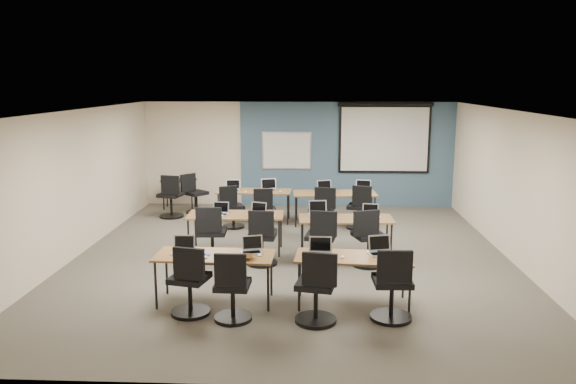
{
  "coord_description": "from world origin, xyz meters",
  "views": [
    {
      "loc": [
        0.4,
        -9.99,
        3.21
      ],
      "look_at": [
        -0.08,
        0.4,
        1.16
      ],
      "focal_mm": 35.0,
      "sensor_mm": 36.0,
      "label": 1
    }
  ],
  "objects_px": {
    "task_chair_9": "(265,214)",
    "laptop_9": "(268,188)",
    "whiteboard": "(287,151)",
    "task_chair_1": "(232,292)",
    "task_chair_6": "(321,243)",
    "task_chair_8": "(232,210)",
    "training_table_back_right": "(335,195)",
    "laptop_1": "(252,248)",
    "projector_screen": "(385,134)",
    "utility_table": "(179,184)",
    "laptop_6": "(318,211)",
    "task_chair_7": "(368,242)",
    "training_table_mid_right": "(346,221)",
    "laptop_5": "(258,212)",
    "training_table_front_left": "(215,258)",
    "task_chair_3": "(392,290)",
    "training_table_back_left": "(254,193)",
    "training_table_front_right": "(353,260)",
    "laptop_10": "(324,189)",
    "laptop_4": "(220,212)",
    "task_chair_4": "(212,238)",
    "spare_chair_a": "(194,197)",
    "laptop_0": "(183,248)",
    "task_chair_11": "(359,211)",
    "task_chair_0": "(190,286)",
    "laptop_3": "(380,249)",
    "task_chair_5": "(262,242)",
    "laptop_7": "(371,213)",
    "spare_chair_b": "(171,200)",
    "task_chair_10": "(323,214)",
    "laptop_11": "(364,189)",
    "training_table_mid_left": "(236,216)",
    "task_chair_2": "(317,293)",
    "laptop_8": "(233,188)"
  },
  "relations": [
    {
      "from": "training_table_back_right",
      "to": "laptop_6",
      "type": "xyz_separation_m",
      "value": [
        -0.4,
        -2.15,
        0.11
      ]
    },
    {
      "from": "training_table_back_right",
      "to": "laptop_4",
      "type": "height_order",
      "value": "laptop_4"
    },
    {
      "from": "laptop_11",
      "to": "spare_chair_a",
      "type": "xyz_separation_m",
      "value": [
        -4.08,
        0.78,
        -0.38
      ]
    },
    {
      "from": "laptop_5",
      "to": "spare_chair_b",
      "type": "bearing_deg",
      "value": 150.51
    },
    {
      "from": "task_chair_6",
      "to": "task_chair_8",
      "type": "distance_m",
      "value": 3.23
    },
    {
      "from": "laptop_5",
      "to": "task_chair_1",
      "type": "bearing_deg",
      "value": -71.86
    },
    {
      "from": "laptop_0",
      "to": "laptop_6",
      "type": "relative_size",
      "value": 0.92
    },
    {
      "from": "laptop_5",
      "to": "spare_chair_a",
      "type": "distance_m",
      "value": 3.71
    },
    {
      "from": "training_table_back_left",
      "to": "task_chair_6",
      "type": "relative_size",
      "value": 1.63
    },
    {
      "from": "task_chair_7",
      "to": "task_chair_3",
      "type": "bearing_deg",
      "value": -105.94
    },
    {
      "from": "training_table_mid_right",
      "to": "laptop_4",
      "type": "height_order",
      "value": "laptop_4"
    },
    {
      "from": "whiteboard",
      "to": "task_chair_1",
      "type": "distance_m",
      "value": 7.38
    },
    {
      "from": "training_table_mid_right",
      "to": "task_chair_10",
      "type": "height_order",
      "value": "task_chair_10"
    },
    {
      "from": "laptop_7",
      "to": "spare_chair_b",
      "type": "relative_size",
      "value": 0.28
    },
    {
      "from": "task_chair_1",
      "to": "laptop_11",
      "type": "distance_m",
      "value": 5.98
    },
    {
      "from": "laptop_5",
      "to": "task_chair_7",
      "type": "relative_size",
      "value": 0.29
    },
    {
      "from": "task_chair_3",
      "to": "task_chair_6",
      "type": "bearing_deg",
      "value": 110.51
    },
    {
      "from": "training_table_front_right",
      "to": "laptop_10",
      "type": "distance_m",
      "value": 4.84
    },
    {
      "from": "training_table_mid_right",
      "to": "laptop_3",
      "type": "height_order",
      "value": "laptop_3"
    },
    {
      "from": "task_chair_1",
      "to": "task_chair_5",
      "type": "distance_m",
      "value": 2.4
    },
    {
      "from": "training_table_back_left",
      "to": "task_chair_8",
      "type": "height_order",
      "value": "task_chair_8"
    },
    {
      "from": "task_chair_9",
      "to": "laptop_9",
      "type": "bearing_deg",
      "value": 81.3
    },
    {
      "from": "task_chair_5",
      "to": "training_table_back_right",
      "type": "bearing_deg",
      "value": 68.15
    },
    {
      "from": "training_table_back_right",
      "to": "laptop_7",
      "type": "xyz_separation_m",
      "value": [
        0.59,
        -2.24,
        0.1
      ]
    },
    {
      "from": "training_table_back_left",
      "to": "task_chair_8",
      "type": "bearing_deg",
      "value": -122.0
    },
    {
      "from": "training_table_front_right",
      "to": "spare_chair_a",
      "type": "bearing_deg",
      "value": 125.93
    },
    {
      "from": "projector_screen",
      "to": "laptop_7",
      "type": "distance_m",
      "value": 4.34
    },
    {
      "from": "task_chair_1",
      "to": "laptop_10",
      "type": "distance_m",
      "value": 5.67
    },
    {
      "from": "task_chair_2",
      "to": "laptop_8",
      "type": "bearing_deg",
      "value": 120.05
    },
    {
      "from": "laptop_1",
      "to": "laptop_11",
      "type": "bearing_deg",
      "value": 49.69
    },
    {
      "from": "laptop_6",
      "to": "task_chair_7",
      "type": "relative_size",
      "value": 0.33
    },
    {
      "from": "projector_screen",
      "to": "training_table_front_left",
      "type": "xyz_separation_m",
      "value": [
        -3.23,
        -6.62,
        -1.2
      ]
    },
    {
      "from": "task_chair_4",
      "to": "laptop_11",
      "type": "height_order",
      "value": "task_chair_4"
    },
    {
      "from": "training_table_front_left",
      "to": "utility_table",
      "type": "bearing_deg",
      "value": 109.98
    },
    {
      "from": "training_table_mid_left",
      "to": "task_chair_4",
      "type": "height_order",
      "value": "task_chair_4"
    },
    {
      "from": "training_table_mid_right",
      "to": "laptop_0",
      "type": "xyz_separation_m",
      "value": [
        -2.52,
        -2.23,
        0.11
      ]
    },
    {
      "from": "training_table_back_left",
      "to": "task_chair_9",
      "type": "bearing_deg",
      "value": -69.25
    },
    {
      "from": "laptop_3",
      "to": "utility_table",
      "type": "height_order",
      "value": "laptop_3"
    },
    {
      "from": "laptop_5",
      "to": "whiteboard",
      "type": "bearing_deg",
      "value": 104.48
    },
    {
      "from": "training_table_back_right",
      "to": "laptop_11",
      "type": "height_order",
      "value": "laptop_11"
    },
    {
      "from": "task_chair_3",
      "to": "task_chair_9",
      "type": "height_order",
      "value": "task_chair_3"
    },
    {
      "from": "task_chair_0",
      "to": "task_chair_6",
      "type": "height_order",
      "value": "task_chair_6"
    },
    {
      "from": "laptop_9",
      "to": "task_chair_11",
      "type": "relative_size",
      "value": 0.36
    },
    {
      "from": "task_chair_9",
      "to": "utility_table",
      "type": "height_order",
      "value": "task_chair_9"
    },
    {
      "from": "training_table_back_right",
      "to": "laptop_1",
      "type": "xyz_separation_m",
      "value": [
        -1.39,
        -4.59,
        0.1
      ]
    },
    {
      "from": "training_table_mid_left",
      "to": "task_chair_4",
      "type": "bearing_deg",
      "value": -120.03
    },
    {
      "from": "task_chair_4",
      "to": "spare_chair_a",
      "type": "xyz_separation_m",
      "value": [
        -1.11,
        3.76,
        -0.02
      ]
    },
    {
      "from": "training_table_front_left",
      "to": "training_table_mid_right",
      "type": "height_order",
      "value": "same"
    },
    {
      "from": "training_table_mid_right",
      "to": "utility_table",
      "type": "height_order",
      "value": "utility_table"
    },
    {
      "from": "projector_screen",
      "to": "utility_table",
      "type": "bearing_deg",
      "value": -175.08
    }
  ]
}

